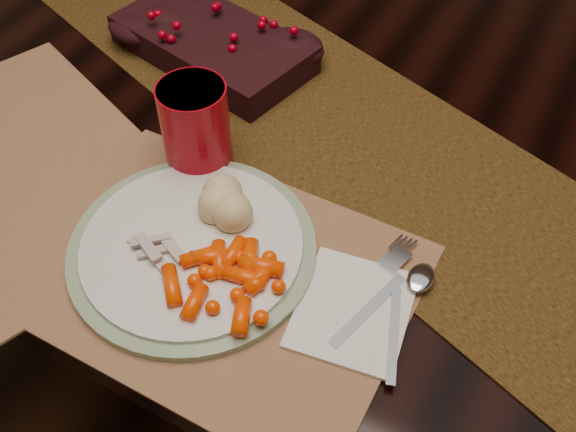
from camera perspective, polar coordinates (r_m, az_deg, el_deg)
The scene contains 14 objects.
floor at distance 1.56m, azimuth 3.50°, elevation -12.71°, with size 5.00×5.00×0.00m, color black.
dining_table at distance 1.24m, azimuth 4.31°, elevation -4.54°, with size 1.80×1.00×0.75m, color black.
table_runner at distance 0.94m, azimuth 4.49°, elevation 7.92°, with size 1.55×0.32×0.00m, color #3A1E09.
centerpiece at distance 1.06m, azimuth -6.76°, elevation 15.29°, with size 0.32×0.16×0.06m, color black, non-canonical shape.
placemat_main at distance 0.77m, azimuth -6.38°, elevation -5.10°, with size 0.45×0.33×0.00m, color #915D3B.
placemat_second at distance 0.95m, azimuth -23.44°, elevation 3.61°, with size 0.49×0.36×0.00m, color #8D6047.
dinner_plate at distance 0.78m, azimuth -8.50°, elevation -2.75°, with size 0.30×0.30×0.02m, color silver.
baby_carrots at distance 0.73m, azimuth -5.82°, elevation -5.52°, with size 0.12×0.10×0.02m, color #FA3D00, non-canonical shape.
mashed_potatoes at distance 0.79m, azimuth -5.45°, elevation 1.52°, with size 0.09×0.07×0.05m, color #F2D48D, non-canonical shape.
turkey_shreds at distance 0.77m, azimuth -11.66°, elevation -3.11°, with size 0.07×0.06×0.02m, color #C2A59A, non-canonical shape.
napkin at distance 0.73m, azimuth 5.79°, elevation -8.30°, with size 0.12×0.14×0.00m, color silver.
fork at distance 0.74m, azimuth 7.77°, elevation -7.06°, with size 0.02×0.16×0.00m, color silver, non-canonical shape.
spoon at distance 0.73m, azimuth 10.14°, elevation -8.73°, with size 0.03×0.15×0.00m, color beige, non-canonical shape.
red_cup at distance 0.85m, azimuth -8.21°, elevation 7.88°, with size 0.09×0.09×0.12m, color #9C0512.
Camera 1 is at (0.26, -0.69, 1.37)m, focal length 40.00 mm.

